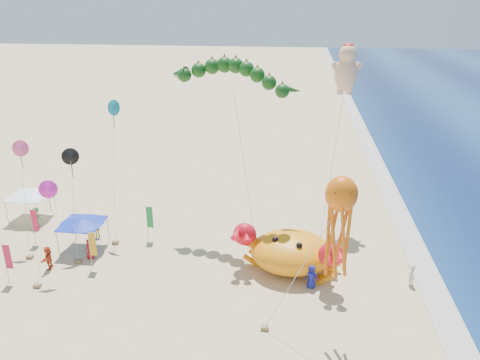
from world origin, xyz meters
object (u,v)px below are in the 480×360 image
cherub_kite (346,68)px  canopy_white (29,193)px  dragon_kite (231,79)px  octopus_kite (339,219)px  crab_inflatable (291,251)px  canopy_blue (82,221)px

cherub_kite → canopy_white: cherub_kite is taller
dragon_kite → cherub_kite: cherub_kite is taller
canopy_white → octopus_kite: bearing=-26.3°
crab_inflatable → canopy_white: bearing=165.9°
dragon_kite → canopy_white: bearing=179.7°
octopus_kite → canopy_white: bearing=153.7°
cherub_kite → octopus_kite: cherub_kite is taller
cherub_kite → canopy_blue: (-20.63, -8.83, -11.11)m
crab_inflatable → dragon_kite: bearing=131.6°
dragon_kite → cherub_kite: 10.09m
canopy_white → dragon_kite: bearing=-0.3°
octopus_kite → canopy_blue: size_ratio=2.96×
cherub_kite → crab_inflatable: bearing=-111.3°
crab_inflatable → octopus_kite: (2.45, -7.02, 6.27)m
canopy_blue → dragon_kite: bearing=22.2°
octopus_kite → canopy_blue: bearing=156.7°
crab_inflatable → dragon_kite: (-5.26, 5.92, 11.56)m
dragon_kite → cherub_kite: bearing=24.3°
octopus_kite → canopy_blue: (-19.16, 8.26, -5.43)m
crab_inflatable → dragon_kite: 14.01m
dragon_kite → octopus_kite: size_ratio=1.38×
octopus_kite → canopy_white: octopus_kite is taller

